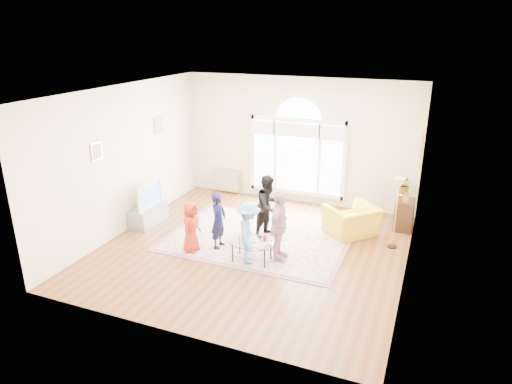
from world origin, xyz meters
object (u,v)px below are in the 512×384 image
at_px(tv_console, 149,215).
at_px(coffee_table, 252,243).
at_px(armchair, 352,221).
at_px(television, 147,195).
at_px(area_rug, 259,238).

xyz_separation_m(tv_console, coffee_table, (2.94, -0.82, 0.19)).
relative_size(tv_console, coffee_table, 0.95).
distance_m(coffee_table, armchair, 2.49).
relative_size(tv_console, television, 1.02).
relative_size(area_rug, television, 3.69).
xyz_separation_m(area_rug, tv_console, (-2.69, -0.17, 0.20)).
bearing_deg(area_rug, armchair, 27.72).
height_order(tv_console, coffee_table, coffee_table).
relative_size(area_rug, coffee_table, 3.43).
relative_size(area_rug, armchair, 3.52).
xyz_separation_m(tv_console, armchair, (4.50, 1.12, 0.12)).
distance_m(tv_console, coffee_table, 3.06).
height_order(coffee_table, armchair, armchair).
height_order(area_rug, television, television).
xyz_separation_m(tv_console, television, (0.01, 0.00, 0.49)).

